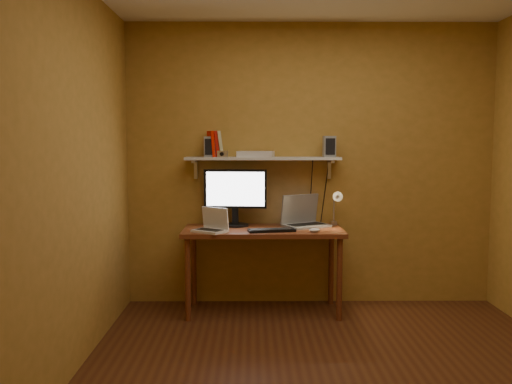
{
  "coord_description": "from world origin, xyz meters",
  "views": [
    {
      "loc": [
        -0.54,
        -3.43,
        1.51
      ],
      "look_at": [
        -0.51,
        1.18,
        1.08
      ],
      "focal_mm": 38.0,
      "sensor_mm": 36.0,
      "label": 1
    }
  ],
  "objects_px": {
    "netbook": "(212,225)",
    "speaker_left": "(211,147)",
    "laptop": "(303,218)",
    "keyboard": "(271,230)",
    "desk_lamp": "(336,203)",
    "monitor": "(235,194)",
    "mouse": "(315,230)",
    "wall_shelf": "(263,159)",
    "speaker_right": "(329,147)",
    "desk": "(263,238)",
    "router": "(256,154)",
    "shelf_camera": "(222,154)"
  },
  "relations": [
    {
      "from": "laptop",
      "to": "speaker_left",
      "type": "height_order",
      "value": "speaker_left"
    },
    {
      "from": "monitor",
      "to": "mouse",
      "type": "xyz_separation_m",
      "value": [
        0.68,
        -0.34,
        -0.27
      ]
    },
    {
      "from": "wall_shelf",
      "to": "laptop",
      "type": "height_order",
      "value": "wall_shelf"
    },
    {
      "from": "wall_shelf",
      "to": "speaker_left",
      "type": "xyz_separation_m",
      "value": [
        -0.47,
        0.0,
        0.11
      ]
    },
    {
      "from": "desk",
      "to": "keyboard",
      "type": "distance_m",
      "value": 0.19
    },
    {
      "from": "netbook",
      "to": "speaker_left",
      "type": "distance_m",
      "value": 0.75
    },
    {
      "from": "speaker_right",
      "to": "router",
      "type": "height_order",
      "value": "speaker_right"
    },
    {
      "from": "mouse",
      "to": "desk_lamp",
      "type": "height_order",
      "value": "desk_lamp"
    },
    {
      "from": "desk",
      "to": "shelf_camera",
      "type": "xyz_separation_m",
      "value": [
        -0.36,
        0.13,
        0.74
      ]
    },
    {
      "from": "router",
      "to": "laptop",
      "type": "bearing_deg",
      "value": -4.23
    },
    {
      "from": "desk",
      "to": "laptop",
      "type": "bearing_deg",
      "value": 23.13
    },
    {
      "from": "netbook",
      "to": "shelf_camera",
      "type": "xyz_separation_m",
      "value": [
        0.08,
        0.28,
        0.6
      ]
    },
    {
      "from": "speaker_left",
      "to": "speaker_right",
      "type": "height_order",
      "value": "speaker_right"
    },
    {
      "from": "desk",
      "to": "wall_shelf",
      "type": "distance_m",
      "value": 0.72
    },
    {
      "from": "monitor",
      "to": "router",
      "type": "distance_m",
      "value": 0.41
    },
    {
      "from": "desk_lamp",
      "to": "speaker_right",
      "type": "height_order",
      "value": "speaker_right"
    },
    {
      "from": "netbook",
      "to": "speaker_left",
      "type": "height_order",
      "value": "speaker_left"
    },
    {
      "from": "desk",
      "to": "mouse",
      "type": "relative_size",
      "value": 14.31
    },
    {
      "from": "wall_shelf",
      "to": "keyboard",
      "type": "distance_m",
      "value": 0.69
    },
    {
      "from": "speaker_left",
      "to": "router",
      "type": "height_order",
      "value": "speaker_left"
    },
    {
      "from": "monitor",
      "to": "mouse",
      "type": "bearing_deg",
      "value": -21.4
    },
    {
      "from": "netbook",
      "to": "desk_lamp",
      "type": "xyz_separation_m",
      "value": [
        1.1,
        0.28,
        0.15
      ]
    },
    {
      "from": "laptop",
      "to": "router",
      "type": "relative_size",
      "value": 1.45
    },
    {
      "from": "wall_shelf",
      "to": "desk_lamp",
      "type": "height_order",
      "value": "wall_shelf"
    },
    {
      "from": "mouse",
      "to": "speaker_right",
      "type": "distance_m",
      "value": 0.81
    },
    {
      "from": "monitor",
      "to": "router",
      "type": "xyz_separation_m",
      "value": [
        0.19,
        0.04,
        0.36
      ]
    },
    {
      "from": "desk",
      "to": "monitor",
      "type": "bearing_deg",
      "value": 148.44
    },
    {
      "from": "mouse",
      "to": "speaker_right",
      "type": "relative_size",
      "value": 0.52
    },
    {
      "from": "desk",
      "to": "desk_lamp",
      "type": "height_order",
      "value": "desk_lamp"
    },
    {
      "from": "mouse",
      "to": "speaker_left",
      "type": "bearing_deg",
      "value": 139.92
    },
    {
      "from": "desk_lamp",
      "to": "keyboard",
      "type": "bearing_deg",
      "value": -154.87
    },
    {
      "from": "wall_shelf",
      "to": "monitor",
      "type": "distance_m",
      "value": 0.41
    },
    {
      "from": "desk",
      "to": "mouse",
      "type": "height_order",
      "value": "mouse"
    },
    {
      "from": "speaker_right",
      "to": "wall_shelf",
      "type": "bearing_deg",
      "value": 176.62
    },
    {
      "from": "wall_shelf",
      "to": "mouse",
      "type": "height_order",
      "value": "wall_shelf"
    },
    {
      "from": "mouse",
      "to": "shelf_camera",
      "type": "bearing_deg",
      "value": 141.13
    },
    {
      "from": "laptop",
      "to": "desk_lamp",
      "type": "xyz_separation_m",
      "value": [
        0.29,
        -0.03,
        0.13
      ]
    },
    {
      "from": "monitor",
      "to": "keyboard",
      "type": "xyz_separation_m",
      "value": [
        0.32,
        -0.31,
        -0.28
      ]
    },
    {
      "from": "speaker_left",
      "to": "keyboard",
      "type": "bearing_deg",
      "value": -21.79
    },
    {
      "from": "laptop",
      "to": "netbook",
      "type": "bearing_deg",
      "value": 172.44
    },
    {
      "from": "keyboard",
      "to": "desk_lamp",
      "type": "relative_size",
      "value": 1.07
    },
    {
      "from": "speaker_right",
      "to": "router",
      "type": "xyz_separation_m",
      "value": [
        -0.66,
        0.01,
        -0.07
      ]
    },
    {
      "from": "laptop",
      "to": "router",
      "type": "xyz_separation_m",
      "value": [
        -0.43,
        0.03,
        0.58
      ]
    },
    {
      "from": "netbook",
      "to": "keyboard",
      "type": "height_order",
      "value": "netbook"
    },
    {
      "from": "netbook",
      "to": "speaker_left",
      "type": "bearing_deg",
      "value": 129.15
    },
    {
      "from": "keyboard",
      "to": "shelf_camera",
      "type": "relative_size",
      "value": 3.98
    },
    {
      "from": "keyboard",
      "to": "shelf_camera",
      "type": "bearing_deg",
      "value": 135.5
    },
    {
      "from": "router",
      "to": "speaker_left",
      "type": "bearing_deg",
      "value": 179.04
    },
    {
      "from": "netbook",
      "to": "speaker_right",
      "type": "bearing_deg",
      "value": 51.87
    },
    {
      "from": "desk_lamp",
      "to": "speaker_left",
      "type": "bearing_deg",
      "value": 176.44
    }
  ]
}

